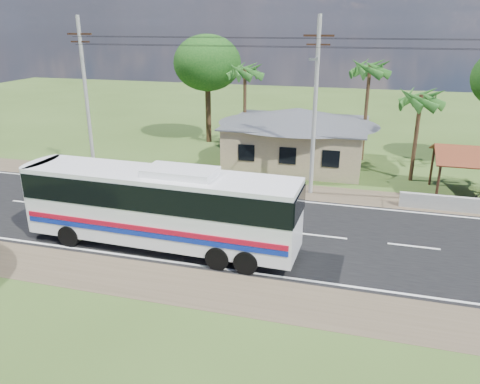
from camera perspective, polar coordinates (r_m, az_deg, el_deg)
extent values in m
plane|color=#314A1A|center=(25.63, -0.01, -4.27)|extent=(120.00, 120.00, 0.00)
cube|color=black|center=(25.63, -0.01, -4.25)|extent=(120.00, 10.00, 0.02)
cube|color=brown|center=(31.50, 3.15, 0.43)|extent=(120.00, 3.00, 0.01)
cube|color=brown|center=(20.16, -5.05, -11.58)|extent=(120.00, 3.00, 0.01)
cube|color=silver|center=(29.84, 2.40, -0.65)|extent=(120.00, 0.15, 0.01)
cube|color=silver|center=(21.61, -3.38, -9.15)|extent=(120.00, 0.15, 0.01)
cube|color=silver|center=(25.62, -0.01, -4.22)|extent=(120.00, 0.15, 0.01)
cube|color=tan|center=(37.00, 6.91, 5.87)|extent=(10.00, 8.00, 3.20)
cube|color=#4C4F54|center=(36.64, 7.02, 8.37)|extent=(10.60, 8.60, 0.10)
pyramid|color=#4C4F54|center=(36.43, 7.09, 10.14)|extent=(12.40, 10.00, 1.20)
cube|color=black|center=(33.74, 0.79, 4.81)|extent=(1.20, 0.08, 1.20)
cube|color=black|center=(33.13, 5.83, 4.42)|extent=(1.20, 0.08, 1.20)
cube|color=black|center=(32.79, 11.01, 3.99)|extent=(1.20, 0.08, 1.20)
cylinder|color=#321E12|center=(30.97, 22.99, 1.00)|extent=(0.16, 0.16, 2.60)
cylinder|color=#321E12|center=(34.39, 22.34, 2.88)|extent=(0.16, 0.16, 2.60)
cube|color=brown|center=(33.70, 26.69, 4.75)|extent=(5.20, 2.28, 0.90)
cube|color=#321E12|center=(32.58, 27.11, 4.86)|extent=(5.20, 0.12, 0.12)
cube|color=#9E9E99|center=(30.43, 25.42, -1.39)|extent=(7.00, 0.30, 0.90)
cylinder|color=#9E9E99|center=(35.18, -18.21, 10.79)|extent=(0.26, 0.26, 11.00)
cube|color=#321E12|center=(34.83, -19.00, 17.76)|extent=(1.80, 0.12, 0.12)
cube|color=#321E12|center=(34.84, -18.90, 16.95)|extent=(1.40, 0.10, 0.10)
cylinder|color=#9E9E99|center=(29.63, 9.11, 9.96)|extent=(0.26, 0.26, 11.00)
cube|color=#321E12|center=(29.21, 9.59, 18.29)|extent=(1.80, 0.12, 0.12)
cube|color=#321E12|center=(29.23, 9.53, 17.31)|extent=(1.40, 0.10, 0.10)
cylinder|color=gray|center=(28.28, 9.21, 15.82)|extent=(0.08, 2.00, 0.08)
cube|color=gray|center=(27.29, 8.95, 15.69)|extent=(0.50, 0.18, 0.12)
cylinder|color=black|center=(31.14, -5.99, 18.17)|extent=(16.00, 0.02, 0.02)
cylinder|color=black|center=(29.35, 24.89, 16.42)|extent=(15.00, 0.02, 0.02)
cylinder|color=#47301E|center=(34.51, 20.62, 6.10)|extent=(0.28, 0.28, 6.00)
cylinder|color=#47301E|center=(38.62, 15.07, 9.19)|extent=(0.28, 0.28, 7.50)
cylinder|color=#47301E|center=(40.48, 0.59, 9.98)|extent=(0.28, 0.28, 7.00)
cylinder|color=#47301E|center=(43.61, -3.89, 9.96)|extent=(0.50, 0.50, 5.95)
ellipsoid|color=#113C10|center=(43.09, -4.02, 15.43)|extent=(6.00, 6.00, 4.92)
cube|color=white|center=(22.89, -9.62, -1.72)|extent=(13.48, 3.20, 3.35)
cube|color=black|center=(22.60, -9.74, 0.26)|extent=(13.54, 3.26, 1.23)
cube|color=black|center=(26.34, -22.85, 0.90)|extent=(0.21, 2.57, 2.01)
cube|color=#AC0A21|center=(21.98, -11.17, -4.50)|extent=(13.18, 0.44, 0.25)
cube|color=navy|center=(22.09, -11.12, -5.16)|extent=(13.18, 0.44, 0.25)
cube|color=white|center=(21.81, -7.27, 2.45)|extent=(3.40, 1.89, 0.34)
cylinder|color=black|center=(24.80, -20.06, -5.03)|extent=(1.13, 0.42, 1.12)
cylinder|color=black|center=(26.68, -16.82, -2.87)|extent=(1.13, 0.42, 1.12)
cylinder|color=black|center=(21.26, -2.73, -8.02)|extent=(1.13, 0.42, 1.12)
cylinder|color=black|center=(23.43, -0.60, -5.21)|extent=(1.13, 0.42, 1.12)
cylinder|color=black|center=(20.89, 0.77, -8.54)|extent=(1.13, 0.42, 1.12)
cylinder|color=black|center=(23.10, 2.59, -5.62)|extent=(1.13, 0.42, 1.12)
imported|color=#2B2C2E|center=(33.25, -19.37, 1.69)|extent=(2.83, 4.65, 1.48)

